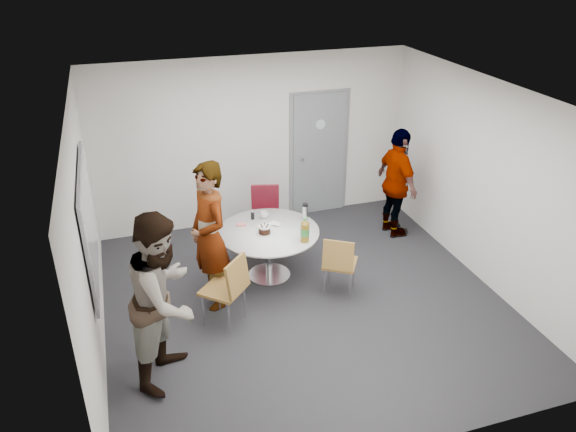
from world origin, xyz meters
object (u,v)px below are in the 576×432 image
object	(u,v)px
table	(271,237)
person_left	(165,298)
whiteboard	(89,222)
chair_near_left	(229,285)
chair_far	(265,209)
chair_near_right	(339,261)
door	(319,154)
person_main	(209,236)
person_right	(397,183)

from	to	relation	value
table	person_left	distance (m)	2.20
whiteboard	chair_near_left	xyz separation A→B (m)	(1.45, -0.38, -0.87)
chair_far	chair_near_left	bearing A→B (deg)	77.75
whiteboard	chair_near_left	world-z (taller)	whiteboard
chair_near_left	chair_far	world-z (taller)	chair_near_left
whiteboard	chair_far	xyz separation A→B (m)	(2.41, 1.47, -0.88)
chair_far	person_left	distance (m)	3.04
chair_near_left	chair_near_right	bearing A→B (deg)	-39.73
door	person_left	bearing A→B (deg)	-131.49
whiteboard	person_main	xyz separation A→B (m)	(1.34, 0.16, -0.49)
chair_near_right	chair_far	bearing A→B (deg)	139.45
door	chair_near_right	distance (m)	2.61
whiteboard	person_main	world-z (taller)	whiteboard
door	person_main	world-z (taller)	door
door	whiteboard	world-z (taller)	door
door	chair_near_left	world-z (taller)	door
person_left	door	bearing A→B (deg)	-11.14
chair_far	chair_near_right	bearing A→B (deg)	122.44
chair_far	person_right	size ratio (longest dim) A/B	0.54
person_main	person_left	world-z (taller)	person_left
chair_far	person_left	size ratio (longest dim) A/B	0.48
person_main	chair_near_left	bearing A→B (deg)	-3.24
chair_near_right	person_right	distance (m)	2.02
person_main	person_left	distance (m)	1.34
whiteboard	person_right	xyz separation A→B (m)	(4.41, 1.13, -0.58)
door	person_right	xyz separation A→B (m)	(0.85, -1.15, -0.16)
chair_near_left	person_left	bearing A→B (deg)	171.35
whiteboard	chair_far	bearing A→B (deg)	31.35
table	person_right	xyz separation A→B (m)	(2.18, 0.61, 0.24)
table	door	bearing A→B (deg)	52.96
door	chair_near_left	distance (m)	3.43
table	chair_far	distance (m)	0.97
person_right	person_main	bearing A→B (deg)	104.40
door	chair_far	distance (m)	1.49
chair_near_right	table	bearing A→B (deg)	166.48
table	chair_near_right	xyz separation A→B (m)	(0.70, -0.72, -0.10)
chair_far	person_right	xyz separation A→B (m)	(2.00, -0.34, 0.30)
chair_near_left	person_main	bearing A→B (deg)	55.01
chair_near_right	person_main	size ratio (longest dim) A/B	0.45
chair_far	person_left	bearing A→B (deg)	69.85
table	chair_near_left	world-z (taller)	table
chair_near_left	person_left	size ratio (longest dim) A/B	0.49
chair_near_right	chair_near_left	bearing A→B (deg)	-140.87
chair_near_right	person_left	xyz separation A→B (m)	(-2.26, -0.80, 0.44)
door	table	size ratio (longest dim) A/B	1.55
door	person_left	world-z (taller)	door
chair_far	door	bearing A→B (deg)	-129.57
person_left	person_right	xyz separation A→B (m)	(3.75, 2.13, -0.10)
whiteboard	person_right	size ratio (longest dim) A/B	1.10
person_left	person_right	size ratio (longest dim) A/B	1.11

